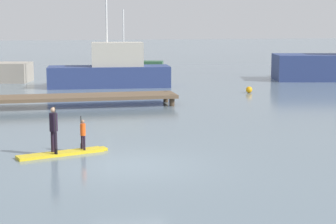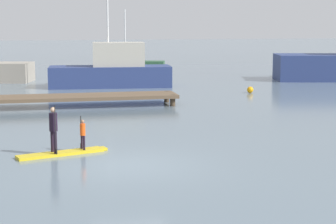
% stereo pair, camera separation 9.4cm
% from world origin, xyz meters
% --- Properties ---
extents(ground_plane, '(240.00, 240.00, 0.00)m').
position_xyz_m(ground_plane, '(0.00, 0.00, 0.00)').
color(ground_plane, slate).
extents(paddleboard_near, '(3.11, 1.41, 0.10)m').
position_xyz_m(paddleboard_near, '(-2.06, 1.88, 0.05)').
color(paddleboard_near, gold).
rests_on(paddleboard_near, ground).
extents(paddler_adult, '(0.34, 0.48, 1.62)m').
position_xyz_m(paddler_adult, '(-2.34, 1.79, 0.98)').
color(paddler_adult, black).
rests_on(paddler_adult, paddleboard_near).
extents(paddler_child_solo, '(0.23, 0.36, 1.15)m').
position_xyz_m(paddler_child_solo, '(-1.36, 2.12, 0.68)').
color(paddler_child_solo, black).
rests_on(paddler_child_solo, paddleboard_near).
extents(fishing_boat_green_midground, '(8.37, 3.16, 7.46)m').
position_xyz_m(fishing_boat_green_midground, '(1.94, 21.91, 1.13)').
color(fishing_boat_green_midground, navy).
rests_on(fishing_boat_green_midground, ground).
extents(trawler_grey_distant, '(5.64, 2.92, 5.47)m').
position_xyz_m(trawler_grey_distant, '(5.36, 35.29, 0.71)').
color(trawler_grey_distant, '#2D5638').
rests_on(trawler_grey_distant, ground).
extents(floating_dock, '(9.76, 2.15, 0.60)m').
position_xyz_m(floating_dock, '(-0.57, 12.98, 0.50)').
color(floating_dock, brown).
rests_on(floating_dock, ground).
extents(mooring_buoy_mid, '(0.40, 0.40, 0.40)m').
position_xyz_m(mooring_buoy_mid, '(9.96, 16.71, 0.20)').
color(mooring_buoy_mid, orange).
rests_on(mooring_buoy_mid, ground).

